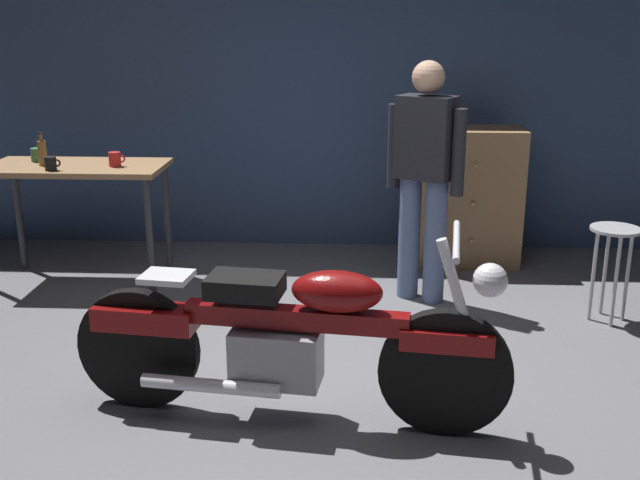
{
  "coord_description": "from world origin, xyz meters",
  "views": [
    {
      "loc": [
        0.17,
        -3.66,
        1.96
      ],
      "look_at": [
        -0.05,
        0.7,
        0.65
      ],
      "focal_mm": 42.37,
      "sensor_mm": 36.0,
      "label": 1
    }
  ],
  "objects_px": {
    "person_standing": "(425,172)",
    "motorcycle": "(289,337)",
    "mug_black_matte": "(51,164)",
    "mug_red_diner": "(115,159)",
    "wooden_dresser": "(469,197)",
    "bottle": "(42,152)",
    "mug_green_speckled": "(37,155)",
    "shop_stool": "(613,249)"
  },
  "relations": [
    {
      "from": "mug_black_matte",
      "to": "mug_red_diner",
      "type": "height_order",
      "value": "mug_red_diner"
    },
    {
      "from": "shop_stool",
      "to": "bottle",
      "type": "xyz_separation_m",
      "value": [
        -3.96,
        0.55,
        0.5
      ]
    },
    {
      "from": "person_standing",
      "to": "motorcycle",
      "type": "bearing_deg",
      "value": 95.63
    },
    {
      "from": "motorcycle",
      "to": "mug_black_matte",
      "type": "relative_size",
      "value": 19.09
    },
    {
      "from": "wooden_dresser",
      "to": "mug_black_matte",
      "type": "distance_m",
      "value": 3.2
    },
    {
      "from": "mug_green_speckled",
      "to": "bottle",
      "type": "distance_m",
      "value": 0.19
    },
    {
      "from": "person_standing",
      "to": "wooden_dresser",
      "type": "bearing_deg",
      "value": -87.29
    },
    {
      "from": "motorcycle",
      "to": "mug_black_matte",
      "type": "height_order",
      "value": "mug_black_matte"
    },
    {
      "from": "shop_stool",
      "to": "mug_black_matte",
      "type": "relative_size",
      "value": 5.6
    },
    {
      "from": "person_standing",
      "to": "mug_red_diner",
      "type": "xyz_separation_m",
      "value": [
        -2.21,
        0.21,
        0.03
      ]
    },
    {
      "from": "wooden_dresser",
      "to": "mug_black_matte",
      "type": "height_order",
      "value": "wooden_dresser"
    },
    {
      "from": "mug_green_speckled",
      "to": "mug_black_matte",
      "type": "relative_size",
      "value": 1.02
    },
    {
      "from": "mug_red_diner",
      "to": "wooden_dresser",
      "type": "bearing_deg",
      "value": 13.8
    },
    {
      "from": "motorcycle",
      "to": "mug_green_speckled",
      "type": "relative_size",
      "value": 18.74
    },
    {
      "from": "shop_stool",
      "to": "mug_red_diner",
      "type": "relative_size",
      "value": 5.26
    },
    {
      "from": "person_standing",
      "to": "wooden_dresser",
      "type": "distance_m",
      "value": 1.04
    },
    {
      "from": "person_standing",
      "to": "mug_black_matte",
      "type": "distance_m",
      "value": 2.62
    },
    {
      "from": "person_standing",
      "to": "shop_stool",
      "type": "height_order",
      "value": "person_standing"
    },
    {
      "from": "mug_green_speckled",
      "to": "bottle",
      "type": "bearing_deg",
      "value": -54.25
    },
    {
      "from": "motorcycle",
      "to": "mug_green_speckled",
      "type": "distance_m",
      "value": 2.98
    },
    {
      "from": "mug_green_speckled",
      "to": "wooden_dresser",
      "type": "bearing_deg",
      "value": 8.53
    },
    {
      "from": "person_standing",
      "to": "wooden_dresser",
      "type": "xyz_separation_m",
      "value": [
        0.44,
        0.86,
        -0.38
      ]
    },
    {
      "from": "mug_red_diner",
      "to": "bottle",
      "type": "xyz_separation_m",
      "value": [
        -0.53,
        0.0,
        0.04
      ]
    },
    {
      "from": "motorcycle",
      "to": "wooden_dresser",
      "type": "height_order",
      "value": "wooden_dresser"
    },
    {
      "from": "person_standing",
      "to": "mug_red_diner",
      "type": "distance_m",
      "value": 2.22
    },
    {
      "from": "mug_green_speckled",
      "to": "mug_black_matte",
      "type": "distance_m",
      "value": 0.4
    },
    {
      "from": "person_standing",
      "to": "mug_black_matte",
      "type": "relative_size",
      "value": 14.62
    },
    {
      "from": "mug_black_matte",
      "to": "bottle",
      "type": "bearing_deg",
      "value": 126.33
    },
    {
      "from": "bottle",
      "to": "motorcycle",
      "type": "bearing_deg",
      "value": -44.52
    },
    {
      "from": "mug_black_matte",
      "to": "mug_green_speckled",
      "type": "bearing_deg",
      "value": 126.06
    },
    {
      "from": "person_standing",
      "to": "mug_red_diner",
      "type": "height_order",
      "value": "person_standing"
    },
    {
      "from": "mug_black_matte",
      "to": "shop_stool",
      "type": "bearing_deg",
      "value": -5.63
    },
    {
      "from": "bottle",
      "to": "mug_black_matte",
      "type": "bearing_deg",
      "value": -53.67
    },
    {
      "from": "person_standing",
      "to": "bottle",
      "type": "height_order",
      "value": "person_standing"
    },
    {
      "from": "wooden_dresser",
      "to": "mug_green_speckled",
      "type": "xyz_separation_m",
      "value": [
        -3.3,
        -0.49,
        0.4
      ]
    },
    {
      "from": "wooden_dresser",
      "to": "bottle",
      "type": "distance_m",
      "value": 3.28
    },
    {
      "from": "motorcycle",
      "to": "mug_red_diner",
      "type": "height_order",
      "value": "mug_red_diner"
    },
    {
      "from": "mug_red_diner",
      "to": "bottle",
      "type": "bearing_deg",
      "value": 179.58
    },
    {
      "from": "shop_stool",
      "to": "mug_black_matte",
      "type": "distance_m",
      "value": 3.87
    },
    {
      "from": "motorcycle",
      "to": "shop_stool",
      "type": "bearing_deg",
      "value": 42.07
    },
    {
      "from": "motorcycle",
      "to": "shop_stool",
      "type": "xyz_separation_m",
      "value": [
        1.99,
        1.38,
        0.05
      ]
    },
    {
      "from": "motorcycle",
      "to": "wooden_dresser",
      "type": "xyz_separation_m",
      "value": [
        1.22,
        2.58,
        0.1
      ]
    }
  ]
}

